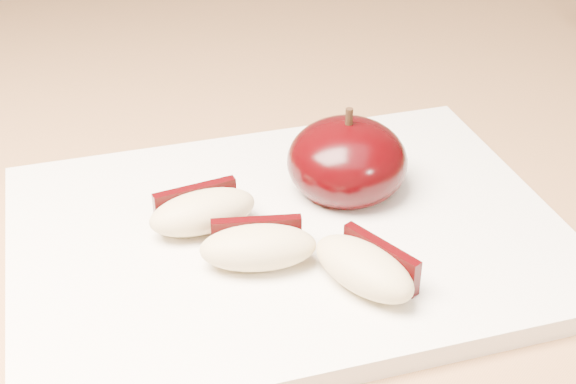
{
  "coord_description": "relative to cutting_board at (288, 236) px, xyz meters",
  "views": [
    {
      "loc": [
        -0.02,
        -0.02,
        1.19
      ],
      "look_at": [
        0.01,
        0.37,
        0.94
      ],
      "focal_mm": 50.0,
      "sensor_mm": 36.0,
      "label": 1
    }
  ],
  "objects": [
    {
      "name": "apple_half",
      "position": [
        0.04,
        0.04,
        0.03
      ],
      "size": [
        0.09,
        0.09,
        0.06
      ],
      "rotation": [
        0.0,
        0.0,
        -0.18
      ],
      "color": "black",
      "rests_on": "cutting_board"
    },
    {
      "name": "apple_wedge_c",
      "position": [
        0.04,
        -0.06,
        0.02
      ],
      "size": [
        0.06,
        0.07,
        0.02
      ],
      "rotation": [
        0.0,
        0.0,
        -0.9
      ],
      "color": "#CDB682",
      "rests_on": "cutting_board"
    },
    {
      "name": "apple_wedge_b",
      "position": [
        -0.02,
        -0.03,
        0.02
      ],
      "size": [
        0.07,
        0.03,
        0.02
      ],
      "rotation": [
        0.0,
        0.0,
        0.02
      ],
      "color": "#CDB682",
      "rests_on": "cutting_board"
    },
    {
      "name": "back_cabinet",
      "position": [
        -0.01,
        0.83,
        -0.44
      ],
      "size": [
        2.4,
        0.62,
        0.94
      ],
      "color": "silver",
      "rests_on": "ground"
    },
    {
      "name": "cutting_board",
      "position": [
        0.0,
        0.0,
        0.0
      ],
      "size": [
        0.37,
        0.3,
        0.01
      ],
      "primitive_type": "cube",
      "rotation": [
        0.0,
        0.0,
        0.21
      ],
      "color": "white",
      "rests_on": "island_counter"
    },
    {
      "name": "apple_wedge_a",
      "position": [
        -0.05,
        0.0,
        0.02
      ],
      "size": [
        0.07,
        0.05,
        0.02
      ],
      "rotation": [
        0.0,
        0.0,
        0.35
      ],
      "color": "#CDB682",
      "rests_on": "cutting_board"
    }
  ]
}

